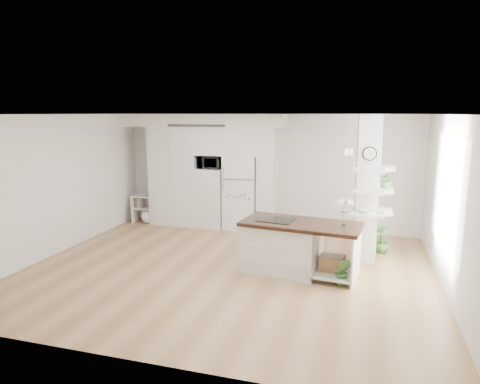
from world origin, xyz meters
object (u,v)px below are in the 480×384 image
(kitchen_island, at_px, (288,245))
(bookshelf, at_px, (146,211))
(refrigerator, at_px, (242,192))
(floor_plant_a, at_px, (343,272))

(kitchen_island, distance_m, bookshelf, 4.60)
(refrigerator, xyz_separation_m, bookshelf, (-2.45, -0.18, -0.57))
(refrigerator, distance_m, kitchen_island, 2.93)
(bookshelf, bearing_deg, refrigerator, 1.88)
(floor_plant_a, bearing_deg, bookshelf, 151.70)
(bookshelf, distance_m, floor_plant_a, 5.63)
(refrigerator, height_order, bookshelf, refrigerator)
(bookshelf, height_order, floor_plant_a, bookshelf)
(bookshelf, bearing_deg, floor_plant_a, -30.68)
(refrigerator, distance_m, bookshelf, 2.52)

